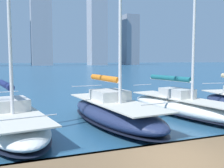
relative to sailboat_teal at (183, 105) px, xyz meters
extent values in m
cube|color=brown|center=(5.53, 7.19, -0.12)|extent=(28.00, 2.80, 0.10)
cube|color=#473828|center=(5.53, 5.87, -0.12)|extent=(28.00, 0.16, 0.10)
cylinder|color=#473828|center=(5.53, 6.04, -0.42)|extent=(0.28, 0.28, 0.50)
cube|color=gray|center=(-72.26, -160.13, 17.14)|extent=(10.07, 10.14, 35.62)
cube|color=#9A9FA9|center=(-44.66, -153.02, 26.61)|extent=(10.80, 11.44, 54.57)
cube|color=#9499A3|center=(-9.33, -157.74, 25.89)|extent=(12.37, 10.20, 53.13)
cylinder|color=silver|center=(-4.95, -2.66, 0.98)|extent=(2.13, 0.37, 0.04)
ellipsoid|color=white|center=(-0.01, 0.04, -0.15)|extent=(3.58, 9.68, 1.04)
ellipsoid|color=black|center=(-0.01, 0.04, -0.44)|extent=(3.59, 9.73, 0.10)
cube|color=beige|center=(-0.01, 0.04, 0.40)|extent=(3.01, 8.50, 0.06)
cube|color=silver|center=(0.08, -0.52, 0.70)|extent=(1.63, 2.25, 0.55)
cylinder|color=silver|center=(0.18, -1.22, 1.48)|extent=(0.69, 3.95, 0.12)
cylinder|color=#19606B|center=(0.18, -1.22, 1.60)|extent=(0.85, 3.66, 0.32)
cylinder|color=silver|center=(0.61, -4.17, 0.92)|extent=(1.66, 0.28, 0.04)
ellipsoid|color=navy|center=(4.83, 0.52, -0.08)|extent=(3.66, 8.97, 1.20)
ellipsoid|color=black|center=(4.83, 0.52, -0.40)|extent=(3.68, 9.02, 0.10)
cube|color=beige|center=(4.83, 0.52, 0.55)|extent=(3.05, 7.88, 0.06)
cube|color=silver|center=(4.89, 0.00, 0.86)|extent=(1.87, 2.08, 0.55)
cylinder|color=silver|center=(4.77, 1.18, 5.63)|extent=(0.16, 0.16, 10.09)
cylinder|color=silver|center=(4.95, -0.65, 1.63)|extent=(0.48, 3.67, 0.12)
cylinder|color=orange|center=(4.95, -0.65, 1.75)|extent=(0.65, 3.39, 0.32)
cylinder|color=silver|center=(4.44, 4.53, 1.07)|extent=(1.83, 0.22, 0.04)
cylinder|color=silver|center=(5.22, -3.39, 1.07)|extent=(2.11, 0.25, 0.04)
ellipsoid|color=white|center=(10.05, 0.28, -0.18)|extent=(4.24, 9.09, 0.98)
ellipsoid|color=black|center=(10.05, 0.28, -0.45)|extent=(4.26, 9.13, 0.10)
cube|color=beige|center=(10.05, 0.28, 0.34)|extent=(3.56, 7.97, 0.06)
cube|color=silver|center=(10.13, -0.24, 0.64)|extent=(2.04, 2.17, 0.55)
cylinder|color=silver|center=(9.95, 0.93, 5.00)|extent=(0.16, 0.16, 9.27)
cylinder|color=silver|center=(10.23, -0.89, 1.42)|extent=(0.67, 3.65, 0.12)
cylinder|color=navy|center=(10.23, -0.89, 1.54)|extent=(0.83, 3.39, 0.32)
cylinder|color=silver|center=(9.44, 4.25, 0.86)|extent=(1.90, 0.33, 0.04)
camera|label=1|loc=(10.02, 13.43, 2.80)|focal=42.00mm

